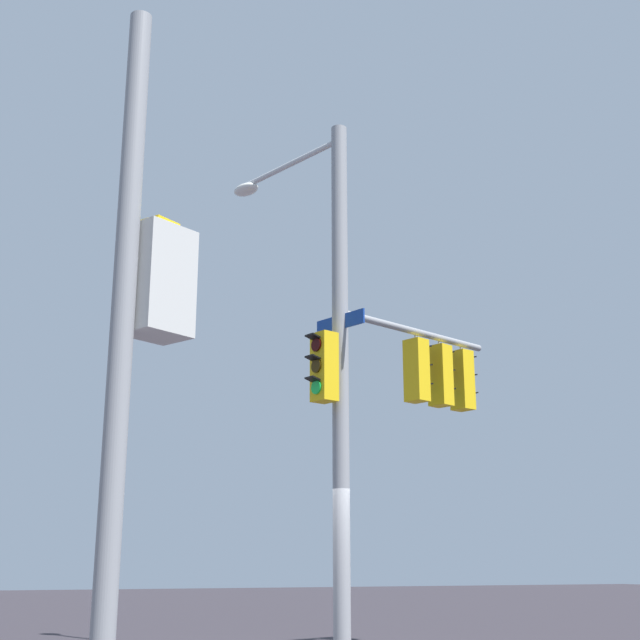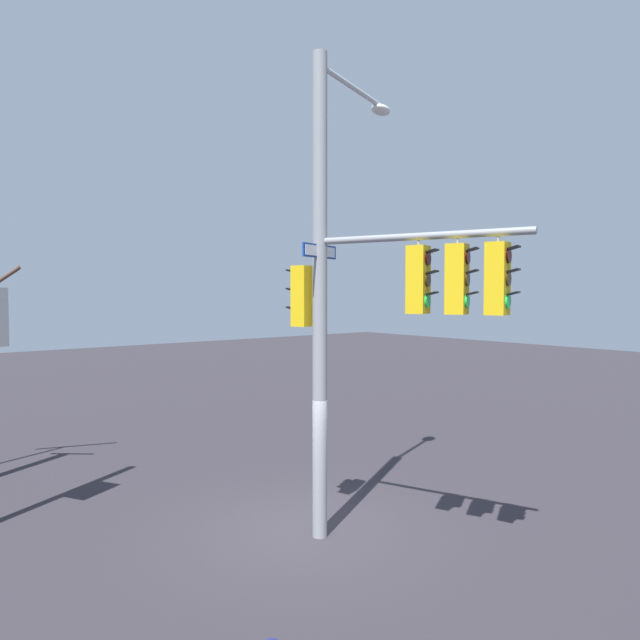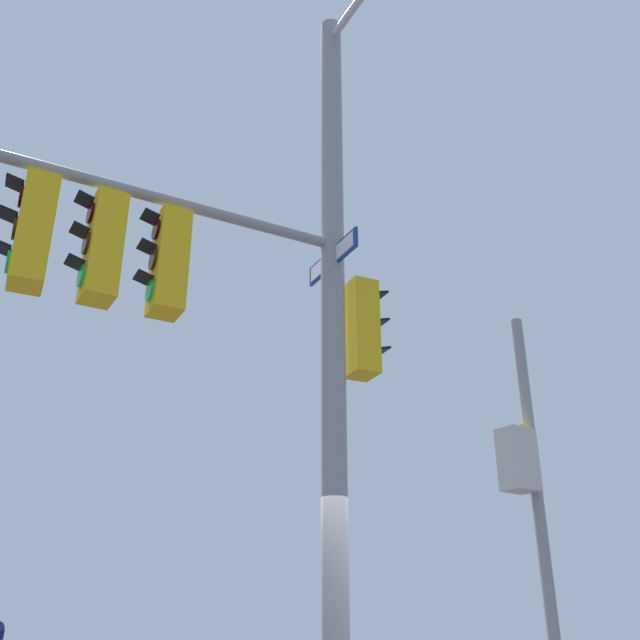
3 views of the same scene
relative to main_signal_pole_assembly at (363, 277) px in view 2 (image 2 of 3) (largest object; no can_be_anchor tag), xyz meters
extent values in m
plane|color=#2F2B31|center=(1.11, 0.44, -4.70)|extent=(80.00, 80.00, 0.00)
cylinder|color=gray|center=(0.71, 0.39, -0.37)|extent=(0.27, 0.27, 8.65)
cylinder|color=silver|center=(1.16, -0.82, 3.72)|extent=(0.99, 2.46, 0.10)
ellipsoid|color=silver|center=(1.61, -2.03, 3.64)|extent=(0.55, 0.69, 0.20)
cylinder|color=gray|center=(-1.01, -0.25, 0.64)|extent=(3.48, 1.39, 0.12)
cube|color=yellow|center=(-1.03, -0.26, -0.06)|extent=(0.41, 0.44, 1.10)
cylinder|color=#2F0403|center=(-1.18, -0.32, 0.28)|extent=(0.11, 0.22, 0.22)
cube|color=black|center=(-1.25, -0.34, 0.40)|extent=(0.22, 0.25, 0.06)
cylinder|color=#352504|center=(-1.18, -0.32, -0.06)|extent=(0.11, 0.22, 0.22)
cube|color=black|center=(-1.25, -0.34, 0.06)|extent=(0.22, 0.25, 0.06)
cylinder|color=#19D147|center=(-1.18, -0.32, -0.40)|extent=(0.11, 0.22, 0.22)
cube|color=black|center=(-1.25, -0.34, -0.28)|extent=(0.22, 0.25, 0.06)
cylinder|color=gray|center=(-1.03, -0.26, 0.56)|extent=(0.04, 0.04, 0.15)
cube|color=yellow|center=(-1.63, -0.48, -0.06)|extent=(0.42, 0.45, 1.10)
cylinder|color=#2F0403|center=(-1.78, -0.55, 0.28)|extent=(0.11, 0.21, 0.22)
cube|color=black|center=(-1.85, -0.57, 0.40)|extent=(0.23, 0.25, 0.06)
cylinder|color=#352504|center=(-1.78, -0.55, -0.06)|extent=(0.11, 0.21, 0.22)
cube|color=black|center=(-1.85, -0.57, 0.06)|extent=(0.23, 0.25, 0.06)
cylinder|color=#19D147|center=(-1.78, -0.55, -0.40)|extent=(0.11, 0.21, 0.22)
cube|color=black|center=(-1.85, -0.57, -0.28)|extent=(0.23, 0.25, 0.06)
cylinder|color=gray|center=(-1.63, -0.48, 0.56)|extent=(0.04, 0.04, 0.15)
cube|color=yellow|center=(-2.21, -0.70, -0.06)|extent=(0.39, 0.43, 1.10)
cylinder|color=#2F0403|center=(-2.37, -0.75, 0.28)|extent=(0.09, 0.22, 0.22)
cube|color=black|center=(-2.44, -0.77, 0.40)|extent=(0.22, 0.25, 0.06)
cylinder|color=#352504|center=(-2.37, -0.75, -0.06)|extent=(0.09, 0.22, 0.22)
cube|color=black|center=(-2.44, -0.77, 0.06)|extent=(0.22, 0.25, 0.06)
cylinder|color=#19D147|center=(-2.37, -0.75, -0.40)|extent=(0.09, 0.22, 0.22)
cube|color=black|center=(-2.44, -0.77, -0.28)|extent=(0.22, 0.25, 0.06)
cylinder|color=gray|center=(-2.21, -0.70, 0.56)|extent=(0.04, 0.04, 0.15)
cube|color=yellow|center=(1.04, 0.51, -0.33)|extent=(0.39, 0.43, 1.10)
cylinder|color=#2F0403|center=(1.20, 0.56, 0.01)|extent=(0.09, 0.22, 0.22)
cube|color=black|center=(1.27, 0.58, 0.13)|extent=(0.22, 0.25, 0.06)
cylinder|color=#352504|center=(1.20, 0.56, -0.33)|extent=(0.09, 0.22, 0.22)
cube|color=black|center=(1.27, 0.58, -0.21)|extent=(0.22, 0.25, 0.06)
cylinder|color=#19D147|center=(1.20, 0.56, -0.67)|extent=(0.09, 0.22, 0.22)
cube|color=black|center=(1.27, 0.58, -0.55)|extent=(0.22, 0.25, 0.06)
cube|color=navy|center=(0.71, 0.39, 0.47)|extent=(0.40, 1.05, 0.24)
cube|color=white|center=(0.69, 0.38, 0.47)|extent=(0.34, 0.94, 0.18)
camera|label=1|loc=(6.26, 13.01, -3.32)|focal=49.49mm
camera|label=2|loc=(-7.32, 6.95, -0.29)|focal=32.61mm
camera|label=3|loc=(-0.39, -6.62, -3.38)|focal=39.96mm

